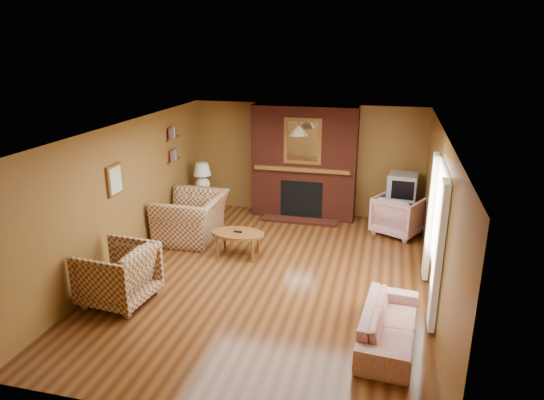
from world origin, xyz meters
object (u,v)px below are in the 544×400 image
(table_lamp, at_px, (203,175))
(tv_stand, at_px, (400,213))
(fireplace, at_px, (304,163))
(coffee_table, at_px, (238,235))
(plaid_armchair, at_px, (118,274))
(crt_tv, at_px, (403,186))
(floral_sofa, at_px, (389,325))
(plaid_loveseat, at_px, (192,217))
(floral_armchair, at_px, (399,215))
(side_table, at_px, (204,203))

(table_lamp, bearing_deg, tv_stand, 4.82)
(fireplace, distance_m, coffee_table, 2.57)
(plaid_armchair, height_order, crt_tv, crt_tv)
(floral_sofa, bearing_deg, table_lamp, 51.10)
(plaid_loveseat, bearing_deg, fireplace, 132.67)
(table_lamp, bearing_deg, crt_tv, 4.74)
(floral_sofa, height_order, crt_tv, crt_tv)
(plaid_armchair, bearing_deg, floral_armchair, 138.61)
(plaid_armchair, bearing_deg, floral_sofa, 94.45)
(fireplace, height_order, floral_armchair, fireplace)
(crt_tv, bearing_deg, table_lamp, -175.26)
(floral_sofa, bearing_deg, fireplace, 28.35)
(fireplace, bearing_deg, tv_stand, -5.15)
(floral_sofa, height_order, table_lamp, table_lamp)
(crt_tv, bearing_deg, tv_stand, 90.00)
(fireplace, relative_size, side_table, 4.17)
(fireplace, height_order, plaid_armchair, fireplace)
(tv_stand, bearing_deg, plaid_loveseat, -154.47)
(coffee_table, distance_m, crt_tv, 3.55)
(plaid_loveseat, bearing_deg, floral_armchair, 105.95)
(plaid_loveseat, relative_size, table_lamp, 2.16)
(plaid_loveseat, xyz_separation_m, coffee_table, (1.11, -0.56, -0.04))
(plaid_loveseat, bearing_deg, crt_tv, 110.95)
(plaid_armchair, height_order, floral_sofa, plaid_armchair)
(plaid_armchair, relative_size, coffee_table, 1.01)
(side_table, xyz_separation_m, table_lamp, (-0.00, 0.00, 0.63))
(fireplace, bearing_deg, side_table, -165.71)
(fireplace, xyz_separation_m, floral_sofa, (1.90, -4.35, -0.94))
(floral_sofa, relative_size, tv_stand, 2.69)
(side_table, xyz_separation_m, tv_stand, (4.15, 0.35, 0.02))
(plaid_armchair, distance_m, tv_stand, 5.72)
(coffee_table, xyz_separation_m, side_table, (-1.36, 1.80, -0.11))
(fireplace, distance_m, side_table, 2.34)
(floral_sofa, relative_size, crt_tv, 2.68)
(floral_sofa, xyz_separation_m, side_table, (-4.00, 3.82, 0.05))
(plaid_armchair, relative_size, table_lamp, 1.55)
(plaid_loveseat, height_order, side_table, plaid_loveseat)
(side_table, bearing_deg, tv_stand, 4.82)
(coffee_table, distance_m, tv_stand, 3.53)
(side_table, height_order, table_lamp, table_lamp)
(fireplace, xyz_separation_m, crt_tv, (2.05, -0.19, -0.31))
(floral_sofa, bearing_deg, plaid_armchair, 93.52)
(plaid_loveseat, xyz_separation_m, side_table, (-0.25, 1.24, -0.15))
(table_lamp, bearing_deg, floral_armchair, -0.71)
(table_lamp, relative_size, crt_tv, 1.01)
(floral_armchair, relative_size, tv_stand, 1.41)
(plaid_loveseat, bearing_deg, floral_sofa, 54.31)
(crt_tv, bearing_deg, floral_sofa, -92.06)
(floral_armchair, distance_m, tv_stand, 0.41)
(fireplace, xyz_separation_m, floral_armchair, (2.01, -0.59, -0.79))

